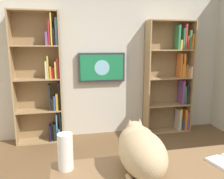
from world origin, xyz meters
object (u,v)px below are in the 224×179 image
cat (140,149)px  bookshelf_right (44,81)px  bookshelf_left (174,77)px  wall_mounted_tv (102,67)px  paper_towel_roll (65,152)px

cat → bookshelf_right: bearing=-70.9°
bookshelf_left → bookshelf_right: size_ratio=0.95×
wall_mounted_tv → paper_towel_roll: (0.67, 2.37, -0.37)m
paper_towel_roll → bookshelf_right: bearing=-82.1°
bookshelf_right → wall_mounted_tv: bearing=-175.3°
paper_towel_roll → cat: bearing=165.8°
bookshelf_right → cat: 2.57m
bookshelf_left → paper_towel_roll: (2.00, 2.29, -0.16)m
bookshelf_right → cat: size_ratio=3.31×
cat → paper_towel_roll: size_ratio=2.38×
bookshelf_right → bookshelf_left: bearing=180.0°
wall_mounted_tv → bookshelf_right: bearing=4.7°
bookshelf_left → bookshelf_right: (2.32, -0.00, 0.01)m
bookshelf_left → cat: size_ratio=3.15×
bookshelf_left → cat: 2.84m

